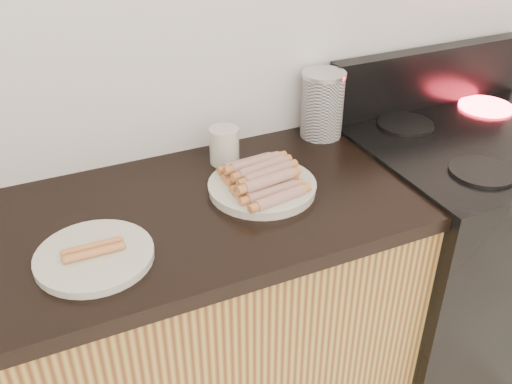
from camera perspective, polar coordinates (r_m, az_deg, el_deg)
name	(u,v)px	position (r m, az deg, el deg)	size (l,w,h in m)	color
wall_back	(206,13)	(1.62, -5.06, 17.44)	(4.00, 0.04, 2.60)	silver
stove	(456,253)	(2.14, 19.41, -5.77)	(0.76, 0.65, 0.91)	black
stove_panel	(429,77)	(2.06, 16.90, 10.95)	(0.76, 0.06, 0.20)	black
burner_near_left	(482,172)	(1.70, 21.65, 1.91)	(0.18, 0.18, 0.01)	black
burner_far_left	(405,124)	(1.91, 14.71, 6.58)	(0.18, 0.18, 0.01)	black
burner_far_right	(486,106)	(2.13, 21.99, 7.94)	(0.18, 0.18, 0.01)	#FF1E2D
main_plate	(262,188)	(1.51, 0.62, 0.41)	(0.28, 0.28, 0.02)	white
side_plate	(94,256)	(1.32, -15.85, -6.20)	(0.26, 0.26, 0.02)	white
hotdog_pile	(262,177)	(1.50, 0.62, 1.54)	(0.15, 0.24, 0.06)	maroon
plain_sausages	(93,250)	(1.31, -15.97, -5.56)	(0.12, 0.04, 0.02)	tan
canister	(322,104)	(1.78, 6.65, 8.69)	(0.13, 0.13, 0.21)	white
mug	(224,146)	(1.64, -3.19, 4.66)	(0.09, 0.09, 0.11)	white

